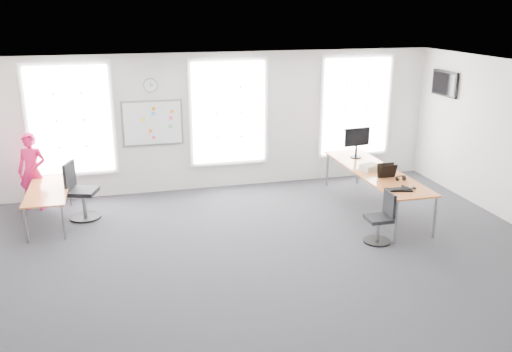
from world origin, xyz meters
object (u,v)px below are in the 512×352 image
object	(u,v)px
desk_right	(375,173)
chair_left	(80,194)
keyboard	(398,190)
headphones	(400,178)
chair_right	(381,221)
monitor	(357,140)
desk_left	(48,192)
person	(32,172)

from	to	relation	value
desk_right	chair_left	size ratio (longest dim) A/B	2.95
keyboard	headphones	world-z (taller)	headphones
chair_right	monitor	xyz separation A→B (m)	(0.63, 2.49, 0.80)
chair_left	monitor	xyz separation A→B (m)	(5.73, 0.03, 0.71)
chair_right	keyboard	world-z (taller)	chair_right
desk_left	chair_left	xyz separation A→B (m)	(0.55, 0.12, -0.12)
person	headphones	bearing A→B (deg)	-1.77
person	keyboard	xyz separation A→B (m)	(6.46, -2.89, 0.03)
desk_left	person	size ratio (longest dim) A/B	1.16
headphones	desk_left	bearing A→B (deg)	-173.98
desk_right	monitor	world-z (taller)	monitor
desk_right	chair_right	distance (m)	1.66
chair_right	headphones	size ratio (longest dim) A/B	5.06
headphones	chair_right	bearing A→B (deg)	-114.26
desk_right	chair_left	world-z (taller)	chair_left
desk_left	headphones	world-z (taller)	headphones
keyboard	monitor	world-z (taller)	monitor
monitor	headphones	bearing A→B (deg)	-92.50
desk_left	person	xyz separation A→B (m)	(-0.36, 0.86, 0.17)
desk_left	keyboard	distance (m)	6.43
desk_left	keyboard	xyz separation A→B (m)	(6.10, -2.03, 0.20)
desk_right	keyboard	xyz separation A→B (m)	(-0.15, -1.20, 0.06)
desk_left	person	bearing A→B (deg)	112.73
chair_right	keyboard	distance (m)	0.69
chair_left	person	distance (m)	1.21
keyboard	desk_right	bearing A→B (deg)	99.11
chair_left	chair_right	bearing A→B (deg)	-98.24
desk_left	chair_right	size ratio (longest dim) A/B	2.03
desk_right	headphones	world-z (taller)	headphones
keyboard	headphones	bearing A→B (deg)	74.26
chair_right	monitor	size ratio (longest dim) A/B	1.37
chair_right	person	bearing A→B (deg)	-117.46
desk_right	person	distance (m)	6.82
chair_left	person	xyz separation A→B (m)	(-0.91, 0.74, 0.29)
chair_right	keyboard	bearing A→B (deg)	124.41
desk_left	headphones	bearing A→B (deg)	-13.48
chair_left	keyboard	size ratio (longest dim) A/B	2.30
desk_right	person	world-z (taller)	person
person	monitor	xyz separation A→B (m)	(6.64, -0.71, 0.41)
keyboard	monitor	distance (m)	2.22
desk_left	monitor	bearing A→B (deg)	1.37
desk_right	keyboard	distance (m)	1.21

